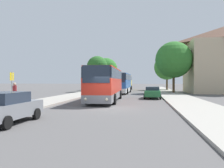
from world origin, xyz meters
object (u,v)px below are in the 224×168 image
Objects in this scene: parked_car_left_curb at (7,107)px; bus_stop_sign at (12,85)px; tree_left_near at (97,67)px; bus_front at (106,84)px; tree_right_near at (167,67)px; bus_middle at (122,83)px; parked_car_right_near at (152,92)px; pedestrian_waiting_far at (14,93)px; tree_left_far at (106,69)px; bus_rear at (125,82)px; tree_right_mid at (174,60)px.

bus_stop_sign reaches higher than parked_car_left_curb.
tree_left_near is at bearing 94.94° from parked_car_left_curb.
tree_right_near reaches higher than bus_front.
bus_middle reaches higher than parked_car_right_near.
parked_car_right_near is at bearing -99.64° from tree_right_near.
tree_left_near is (-10.29, 15.49, 4.27)m from parked_car_right_near.
bus_middle is 2.62× the size of parked_car_left_curb.
pedestrian_waiting_far is (-3.92, 6.79, 0.28)m from parked_car_left_curb.
tree_left_far is at bearing 88.03° from tree_left_near.
tree_left_far is (-2.14, 41.18, 4.10)m from parked_car_left_curb.
bus_rear reaches higher than parked_car_left_curb.
parked_car_left_curb is at bearing -94.15° from bus_rear.
tree_left_far is (-4.96, 28.43, 3.07)m from bus_front.
bus_rear is 3.92× the size of bus_stop_sign.
bus_stop_sign is (-3.10, 5.18, 0.99)m from parked_car_left_curb.
parked_car_right_near is at bearing -109.11° from tree_right_mid.
pedestrian_waiting_far is 0.23× the size of tree_right_near.
tree_right_mid is (-0.23, -13.44, 0.42)m from tree_right_near.
tree_right_near is at bearing 121.58° from pedestrian_waiting_far.
parked_car_left_curb is at bearing -4.05° from pedestrian_waiting_far.
tree_right_mid is (14.97, 23.52, 3.99)m from bus_stop_sign.
tree_right_near reaches higher than tree_left_far.
tree_left_far is at bearing -64.97° from parked_car_right_near.
bus_middle is 2.54× the size of parked_car_right_near.
bus_rear is 2.39× the size of parked_car_right_near.
tree_right_mid reaches higher than parked_car_right_near.
parked_car_right_near is 0.54× the size of tree_right_near.
tree_right_mid is at bearing 57.52° from bus_stop_sign.
bus_front reaches higher than parked_car_right_near.
parked_car_left_curb is at bearing -87.02° from tree_left_far.
bus_rear is (-0.37, 28.95, -0.02)m from bus_front.
bus_rear is 1.20× the size of tree_right_mid.
bus_front is 29.02m from tree_left_far.
tree_left_near is at bearing -53.90° from parked_car_right_near.
bus_stop_sign is at bearing 121.55° from parked_car_left_curb.
bus_middle is at bearing -123.18° from tree_right_near.
bus_middle is 9.82m from tree_right_mid.
parked_car_right_near is 0.50× the size of tree_right_mid.
bus_stop_sign is at bearing -104.07° from bus_middle.
tree_right_mid reaches higher than bus_middle.
bus_middle is at bearing -176.04° from tree_right_mid.
bus_rear is at bearing 61.84° from tree_left_near.
parked_car_right_near is 15.64m from pedestrian_waiting_far.
tree_left_near is (1.48, 25.79, 3.93)m from pedestrian_waiting_far.
bus_front reaches higher than bus_middle.
tree_right_near is at bearing 57.45° from bus_middle.
tree_right_mid reaches higher than bus_rear.
tree_left_far is (0.30, 8.60, -0.11)m from tree_left_near.
bus_front is at bearing -90.07° from bus_rear.
tree_right_near is 0.93× the size of tree_right_mid.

